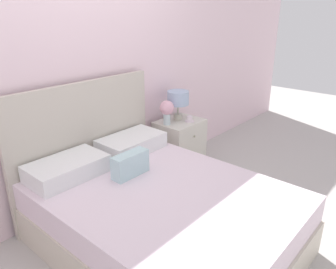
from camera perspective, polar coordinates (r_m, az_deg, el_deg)
ground_plane at (r=3.32m, az=-13.40°, el=-11.23°), size 12.00×12.00×0.00m
wall_back at (r=2.92m, az=-16.39°, el=11.49°), size 8.00×0.06×2.60m
bed at (r=2.61m, az=-2.25°, el=-13.10°), size 1.46×1.91×1.17m
nightstand at (r=3.71m, az=2.00°, el=-1.95°), size 0.50×0.42×0.59m
table_lamp at (r=3.58m, az=1.76°, el=6.18°), size 0.24×0.24×0.32m
flower_vase at (r=3.44m, az=-0.16°, el=4.35°), size 0.15×0.15×0.26m
teacup at (r=3.58m, az=3.78°, el=2.68°), size 0.10×0.10×0.06m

